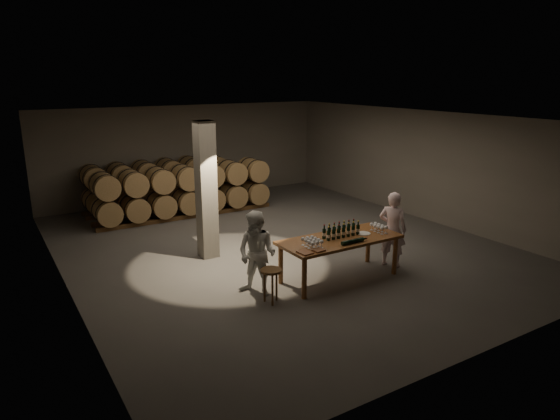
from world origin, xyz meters
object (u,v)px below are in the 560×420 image
tasting_table (340,243)px  person_woman (257,254)px  plate (364,233)px  stool (271,275)px  notebook_near (319,250)px  bottle_cluster (341,231)px  person_man (392,229)px

tasting_table → person_woman: 1.86m
plate → person_woman: person_woman is taller
tasting_table → stool: bearing=-172.2°
tasting_table → plate: plate is taller
tasting_table → notebook_near: bearing=-154.1°
person_woman → tasting_table: bearing=50.8°
tasting_table → person_woman: person_woman is taller
plate → bottle_cluster: bearing=168.0°
person_man → bottle_cluster: bearing=54.9°
tasting_table → stool: 1.84m
bottle_cluster → notebook_near: bearing=-152.5°
person_woman → bottle_cluster: bearing=53.4°
stool → person_man: (3.28, 0.23, 0.31)m
tasting_table → notebook_near: (-0.83, -0.41, 0.12)m
bottle_cluster → person_man: bearing=-4.1°
notebook_near → stool: size_ratio=0.33×
tasting_table → bottle_cluster: 0.24m
plate → stool: (-2.42, -0.21, -0.36)m
stool → person_man: bearing=4.0°
stool → person_man: 3.30m
person_woman → notebook_near: bearing=25.8°
bottle_cluster → plate: bottle_cluster is taller
notebook_near → person_woman: (-1.01, 0.64, -0.07)m
bottle_cluster → notebook_near: size_ratio=3.81×
tasting_table → notebook_near: 0.93m
stool → person_man: size_ratio=0.39×
stool → notebook_near: bearing=-9.1°
bottle_cluster → stool: bottle_cluster is taller
tasting_table → plate: size_ratio=8.74×
stool → plate: bearing=5.1°
bottle_cluster → plate: size_ratio=2.88×
tasting_table → person_man: bearing=-0.8°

